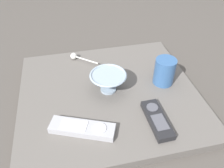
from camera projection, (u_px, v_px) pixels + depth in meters
name	position (u px, v px, depth m)	size (l,w,h in m)	color
ground_plane	(109.00, 98.00, 0.84)	(6.00, 6.00, 0.00)	#47423D
table	(109.00, 94.00, 0.83)	(0.58, 0.63, 0.03)	#5B5651
cereal_bowl	(107.00, 81.00, 0.80)	(0.13, 0.13, 0.07)	#8C9EAD
coffee_mug	(165.00, 71.00, 0.83)	(0.10, 0.08, 0.10)	#33598C
teaspoon	(76.00, 57.00, 0.96)	(0.09, 0.11, 0.03)	silver
tv_remote_near	(82.00, 128.00, 0.68)	(0.13, 0.20, 0.02)	#9E9EA3
tv_remote_far	(157.00, 119.00, 0.71)	(0.16, 0.06, 0.02)	black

